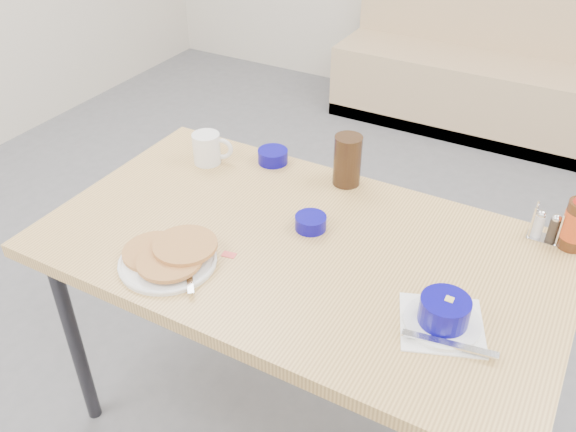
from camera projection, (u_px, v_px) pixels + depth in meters
The scene contains 10 objects.
booth_bench at pixel (496, 73), 3.69m from camera, with size 1.90×0.56×1.22m.
dining_table at pixel (299, 261), 1.68m from camera, with size 1.40×0.80×0.76m.
pancake_plate at pixel (169, 257), 1.57m from camera, with size 0.27×0.25×0.05m.
coffee_mug at pixel (208, 148), 1.97m from camera, with size 0.13×0.09×0.10m.
grits_setting at pixel (444, 315), 1.37m from camera, with size 0.26×0.24×0.08m.
creamer_bowl at pixel (273, 156), 1.99m from camera, with size 0.10×0.10×0.04m.
butter_bowl at pixel (311, 222), 1.69m from camera, with size 0.09×0.09×0.04m.
amber_tumbler at pixel (347, 160), 1.85m from camera, with size 0.09×0.09×0.16m, color black.
condiment_caddy at pixel (546, 228), 1.64m from camera, with size 0.08×0.05×0.10m.
sugar_wrapper at pixel (229, 255), 1.60m from camera, with size 0.04×0.02×0.00m, color #FE5654.
Camera 1 is at (0.61, -0.90, 1.77)m, focal length 38.00 mm.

